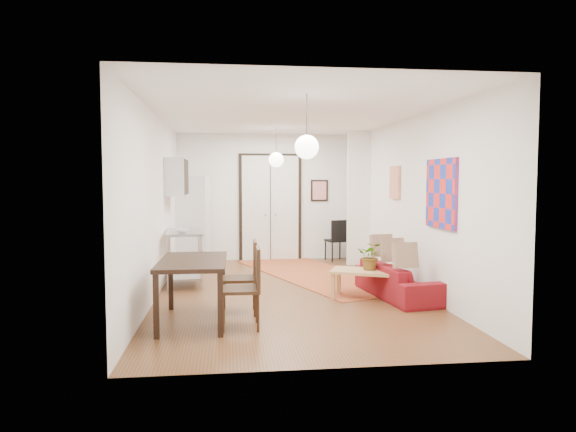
{
  "coord_description": "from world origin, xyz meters",
  "views": [
    {
      "loc": [
        -0.98,
        -8.31,
        1.84
      ],
      "look_at": [
        0.01,
        0.07,
        1.25
      ],
      "focal_mm": 32.0,
      "sensor_mm": 36.0,
      "label": 1
    }
  ],
  "objects": [
    {
      "name": "wall_right",
      "position": [
        2.1,
        0.0,
        1.45
      ],
      "size": [
        0.02,
        7.0,
        2.9
      ],
      "primitive_type": "cube",
      "color": "white",
      "rests_on": "floor"
    },
    {
      "name": "wall_front",
      "position": [
        0.0,
        -3.5,
        1.45
      ],
      "size": [
        4.2,
        0.02,
        2.9
      ],
      "primitive_type": "cube",
      "color": "white",
      "rests_on": "floor"
    },
    {
      "name": "dining_table",
      "position": [
        -1.43,
        -1.66,
        0.73
      ],
      "size": [
        0.86,
        1.49,
        0.82
      ],
      "rotation": [
        0.0,
        0.0,
        -0.02
      ],
      "color": "black",
      "rests_on": "floor"
    },
    {
      "name": "soap_bottle",
      "position": [
        -1.75,
        1.07,
        1.05
      ],
      "size": [
        0.1,
        0.1,
        0.2
      ],
      "primitive_type": "imported",
      "rotation": [
        0.0,
        0.0,
        0.09
      ],
      "color": "#52A6B3",
      "rests_on": "kitchen_counter"
    },
    {
      "name": "stub_partition",
      "position": [
        1.85,
        2.55,
        1.45
      ],
      "size": [
        0.5,
        0.1,
        2.9
      ],
      "primitive_type": "cube",
      "color": "white",
      "rests_on": "floor"
    },
    {
      "name": "floor",
      "position": [
        0.0,
        0.0,
        0.0
      ],
      "size": [
        7.0,
        7.0,
        0.0
      ],
      "primitive_type": "plane",
      "color": "brown",
      "rests_on": "ground"
    },
    {
      "name": "kilim_rug",
      "position": [
        0.74,
        1.44,
        0.01
      ],
      "size": [
        3.03,
        4.67,
        0.01
      ],
      "primitive_type": "cube",
      "rotation": [
        0.0,
        0.0,
        0.35
      ],
      "color": "#C05B30",
      "rests_on": "floor"
    },
    {
      "name": "dining_chair_near",
      "position": [
        -0.83,
        -1.2,
        0.59
      ],
      "size": [
        0.49,
        0.69,
        1.01
      ],
      "rotation": [
        0.0,
        0.0,
        -1.59
      ],
      "color": "#3C2313",
      "rests_on": "floor"
    },
    {
      "name": "pendant_back",
      "position": [
        0.0,
        2.0,
        2.25
      ],
      "size": [
        0.3,
        0.3,
        0.8
      ],
      "color": "white",
      "rests_on": "ceiling"
    },
    {
      "name": "wall_cabinet",
      "position": [
        -1.92,
        1.5,
        1.9
      ],
      "size": [
        0.35,
        1.0,
        0.7
      ],
      "primitive_type": "cube",
      "color": "silver",
      "rests_on": "wall_left"
    },
    {
      "name": "painting_popart",
      "position": [
        2.08,
        -1.25,
        1.65
      ],
      "size": [
        0.05,
        1.0,
        1.0
      ],
      "primitive_type": "cube",
      "color": "red",
      "rests_on": "wall_right"
    },
    {
      "name": "wall_left",
      "position": [
        -2.1,
        0.0,
        1.45
      ],
      "size": [
        0.02,
        7.0,
        2.9
      ],
      "primitive_type": "cube",
      "color": "white",
      "rests_on": "floor"
    },
    {
      "name": "fridge",
      "position": [
        -1.74,
        3.13,
        0.97
      ],
      "size": [
        0.77,
        0.77,
        1.93
      ],
      "primitive_type": "cube",
      "rotation": [
        0.0,
        0.0,
        -0.14
      ],
      "color": "silver",
      "rests_on": "floor"
    },
    {
      "name": "coffee_table",
      "position": [
        1.13,
        -0.63,
        0.39
      ],
      "size": [
        1.15,
        0.92,
        0.45
      ],
      "rotation": [
        0.0,
        0.0,
        -0.42
      ],
      "color": "tan",
      "rests_on": "floor"
    },
    {
      "name": "poster_back",
      "position": [
        1.15,
        3.47,
        1.6
      ],
      "size": [
        0.4,
        0.03,
        0.5
      ],
      "primitive_type": "cube",
      "color": "red",
      "rests_on": "wall_back"
    },
    {
      "name": "sofa",
      "position": [
        1.68,
        -0.59,
        0.27
      ],
      "size": [
        0.97,
        1.92,
        0.54
      ],
      "primitive_type": "imported",
      "rotation": [
        0.0,
        0.0,
        1.71
      ],
      "color": "maroon",
      "rests_on": "floor"
    },
    {
      "name": "wall_back",
      "position": [
        0.0,
        3.5,
        1.45
      ],
      "size": [
        4.2,
        0.02,
        2.9
      ],
      "primitive_type": "cube",
      "color": "white",
      "rests_on": "floor"
    },
    {
      "name": "double_doors",
      "position": [
        0.0,
        3.46,
        1.2
      ],
      "size": [
        1.44,
        0.06,
        2.5
      ],
      "primitive_type": "cube",
      "color": "white",
      "rests_on": "wall_back"
    },
    {
      "name": "ceiling",
      "position": [
        0.0,
        0.0,
        2.9
      ],
      "size": [
        4.2,
        7.0,
        0.02
      ],
      "primitive_type": "cube",
      "color": "white",
      "rests_on": "wall_back"
    },
    {
      "name": "bowl",
      "position": [
        -1.74,
        0.52,
        0.98
      ],
      "size": [
        0.24,
        0.24,
        0.05
      ],
      "primitive_type": "imported",
      "rotation": [
        0.0,
        0.0,
        0.09
      ],
      "color": "silver",
      "rests_on": "kitchen_counter"
    },
    {
      "name": "painting_abstract",
      "position": [
        2.08,
        0.8,
        1.8
      ],
      "size": [
        0.05,
        0.5,
        0.6
      ],
      "primitive_type": "cube",
      "color": "beige",
      "rests_on": "wall_right"
    },
    {
      "name": "potted_plant",
      "position": [
        1.23,
        -0.63,
        0.67
      ],
      "size": [
        0.5,
        0.47,
        0.44
      ],
      "primitive_type": "imported",
      "rotation": [
        0.0,
        0.0,
        -0.42
      ],
      "color": "#417133",
      "rests_on": "coffee_table"
    },
    {
      "name": "print_left",
      "position": [
        -2.07,
        2.0,
        1.95
      ],
      "size": [
        0.03,
        0.44,
        0.54
      ],
      "primitive_type": "cube",
      "color": "#98663F",
      "rests_on": "wall_left"
    },
    {
      "name": "dining_chair_far",
      "position": [
        -0.83,
        -1.9,
        0.59
      ],
      "size": [
        0.49,
        0.69,
        1.01
      ],
      "rotation": [
        0.0,
        0.0,
        -1.59
      ],
      "color": "#3C2313",
      "rests_on": "floor"
    },
    {
      "name": "kitchen_counter",
      "position": [
        -1.74,
        0.82,
        0.62
      ],
      "size": [
        0.73,
        1.29,
        0.95
      ],
      "rotation": [
        0.0,
        0.0,
        0.09
      ],
      "color": "#ACAEB1",
      "rests_on": "floor"
    },
    {
      "name": "black_side_chair",
      "position": [
        1.49,
        3.24,
        0.55
      ],
      "size": [
        0.52,
        0.53,
        0.94
      ],
      "rotation": [
        0.0,
        0.0,
        3.38
      ],
      "color": "black",
      "rests_on": "floor"
    },
    {
      "name": "pendant_front",
      "position": [
        0.0,
        -2.0,
        2.25
      ],
      "size": [
        0.3,
        0.3,
        0.8
      ],
      "color": "white",
      "rests_on": "ceiling"
    }
  ]
}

